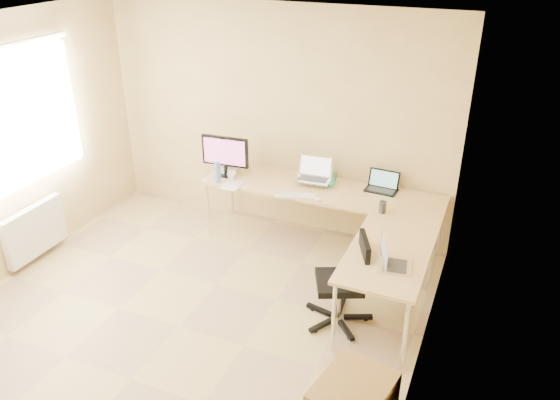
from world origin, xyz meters
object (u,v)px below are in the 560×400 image
at_px(desk_fan, 237,157).
at_px(office_chair, 340,276).
at_px(laptop_black, 382,182).
at_px(laptop_return, 396,256).
at_px(monitor, 225,156).
at_px(water_bottle, 218,172).
at_px(desk_return, 386,286).
at_px(laptop_center, 313,170).
at_px(keyboard, 295,196).
at_px(mug, 231,177).
at_px(desk_main, 320,218).

height_order(desk_fan, office_chair, desk_fan).
relative_size(laptop_black, laptop_return, 1.04).
distance_m(monitor, water_bottle, 0.24).
bearing_deg(laptop_return, desk_return, 15.17).
xyz_separation_m(laptop_center, desk_fan, (-1.00, 0.13, -0.05)).
bearing_deg(monitor, keyboard, -16.48).
xyz_separation_m(desk_return, water_bottle, (-2.09, 0.70, 0.49)).
bearing_deg(desk_return, desk_fan, 150.27).
xyz_separation_m(water_bottle, laptop_return, (2.19, -0.93, -0.01)).
height_order(monitor, desk_fan, monitor).
bearing_deg(keyboard, mug, 154.52).
height_order(keyboard, water_bottle, water_bottle).
bearing_deg(keyboard, water_bottle, 161.50).
bearing_deg(laptop_center, desk_return, -47.96).
height_order(desk_fan, laptop_return, desk_fan).
height_order(desk_return, laptop_center, laptop_center).
xyz_separation_m(laptop_black, office_chair, (-0.02, -1.40, -0.34)).
bearing_deg(keyboard, desk_fan, 133.46).
height_order(monitor, office_chair, monitor).
relative_size(laptop_center, laptop_black, 1.14).
distance_m(laptop_return, office_chair, 0.59).
xyz_separation_m(desk_return, monitor, (-2.10, 0.91, 0.60)).
relative_size(desk_return, office_chair, 1.46).
height_order(keyboard, laptop_return, laptop_return).
height_order(water_bottle, office_chair, water_bottle).
bearing_deg(laptop_black, desk_fan, -176.28).
relative_size(desk_main, keyboard, 6.12).
bearing_deg(water_bottle, desk_return, -18.55).
height_order(desk_main, monitor, monitor).
xyz_separation_m(desk_return, laptop_return, (0.10, -0.22, 0.47)).
relative_size(desk_main, desk_return, 2.04).
relative_size(desk_return, laptop_return, 4.02).
distance_m(desk_fan, laptop_return, 2.62).
height_order(laptop_center, desk_fan, laptop_center).
distance_m(monitor, laptop_return, 2.48).
bearing_deg(desk_fan, laptop_return, -8.47).
relative_size(desk_main, laptop_black, 7.84).
height_order(monitor, laptop_center, monitor).
xyz_separation_m(laptop_black, desk_fan, (-1.74, 0.00, 0.02)).
bearing_deg(office_chair, desk_main, 92.54).
bearing_deg(laptop_center, desk_main, -32.89).
xyz_separation_m(desk_return, laptop_black, (-0.36, 1.20, 0.47)).
height_order(desk_main, laptop_return, laptop_return).
relative_size(water_bottle, laptop_return, 0.76).
bearing_deg(water_bottle, laptop_black, 15.97).
bearing_deg(desk_fan, desk_return, -5.31).
height_order(monitor, water_bottle, monitor).
xyz_separation_m(desk_return, keyboard, (-1.17, 0.70, 0.38)).
bearing_deg(water_bottle, laptop_center, 20.20).
bearing_deg(desk_return, water_bottle, 161.45).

